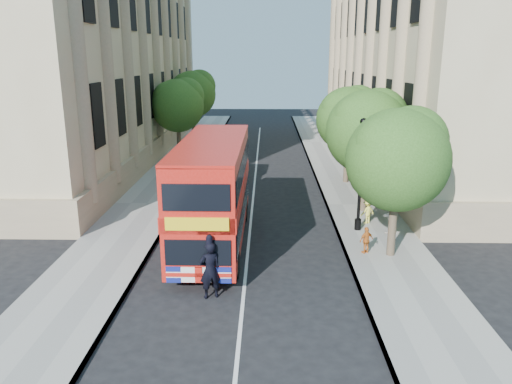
# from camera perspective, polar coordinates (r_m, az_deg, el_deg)

# --- Properties ---
(ground) EXTENTS (120.00, 120.00, 0.00)m
(ground) POSITION_cam_1_polar(r_m,az_deg,el_deg) (17.81, -1.37, -11.08)
(ground) COLOR black
(ground) RESTS_ON ground
(pavement_right) EXTENTS (3.50, 80.00, 0.12)m
(pavement_right) POSITION_cam_1_polar(r_m,az_deg,el_deg) (27.55, 11.62, -1.53)
(pavement_right) COLOR gray
(pavement_right) RESTS_ON ground
(pavement_left) EXTENTS (3.50, 80.00, 0.12)m
(pavement_left) POSITION_cam_1_polar(r_m,az_deg,el_deg) (27.87, -12.33, -1.37)
(pavement_left) COLOR gray
(pavement_left) RESTS_ON ground
(building_right) EXTENTS (12.00, 38.00, 18.00)m
(building_right) POSITION_cam_1_polar(r_m,az_deg,el_deg) (42.01, 20.14, 15.98)
(building_right) COLOR tan
(building_right) RESTS_ON ground
(building_left) EXTENTS (12.00, 38.00, 18.00)m
(building_left) POSITION_cam_1_polar(r_m,az_deg,el_deg) (42.51, -19.58, 16.01)
(building_left) COLOR tan
(building_left) RESTS_ON ground
(tree_right_near) EXTENTS (4.00, 4.00, 6.08)m
(tree_right_near) POSITION_cam_1_polar(r_m,az_deg,el_deg) (19.97, 16.00, 4.16)
(tree_right_near) COLOR #473828
(tree_right_near) RESTS_ON ground
(tree_right_mid) EXTENTS (4.20, 4.20, 6.37)m
(tree_right_mid) POSITION_cam_1_polar(r_m,az_deg,el_deg) (25.70, 12.73, 7.23)
(tree_right_mid) COLOR #473828
(tree_right_mid) RESTS_ON ground
(tree_right_far) EXTENTS (4.00, 4.00, 6.15)m
(tree_right_far) POSITION_cam_1_polar(r_m,az_deg,el_deg) (31.58, 10.61, 8.57)
(tree_right_far) COLOR #473828
(tree_right_far) RESTS_ON ground
(tree_left_far) EXTENTS (4.00, 4.00, 6.30)m
(tree_left_far) POSITION_cam_1_polar(r_m,az_deg,el_deg) (38.70, -8.90, 10.07)
(tree_left_far) COLOR #473828
(tree_left_far) RESTS_ON ground
(tree_left_back) EXTENTS (4.20, 4.20, 6.65)m
(tree_left_back) POSITION_cam_1_polar(r_m,az_deg,el_deg) (46.55, -7.20, 11.33)
(tree_left_back) COLOR #473828
(tree_left_back) RESTS_ON ground
(lamp_post) EXTENTS (0.32, 0.32, 5.16)m
(lamp_post) POSITION_cam_1_polar(r_m,az_deg,el_deg) (22.98, 11.83, 1.41)
(lamp_post) COLOR black
(lamp_post) RESTS_ON pavement_right
(double_decker_bus) EXTENTS (2.64, 9.65, 4.44)m
(double_decker_bus) POSITION_cam_1_polar(r_m,az_deg,el_deg) (21.12, -4.91, 0.30)
(double_decker_bus) COLOR #B9160C
(double_decker_bus) RESTS_ON ground
(box_van) EXTENTS (2.17, 4.75, 2.65)m
(box_van) POSITION_cam_1_polar(r_m,az_deg,el_deg) (31.05, -4.14, 3.04)
(box_van) COLOR black
(box_van) RESTS_ON ground
(police_constable) EXTENTS (0.85, 0.71, 2.00)m
(police_constable) POSITION_cam_1_polar(r_m,az_deg,el_deg) (16.93, -5.28, -8.88)
(police_constable) COLOR black
(police_constable) RESTS_ON ground
(woman_pedestrian) EXTENTS (1.01, 0.96, 1.64)m
(woman_pedestrian) POSITION_cam_1_polar(r_m,az_deg,el_deg) (23.33, 15.03, -2.59)
(woman_pedestrian) COLOR silver
(woman_pedestrian) RESTS_ON pavement_right
(child_a) EXTENTS (0.71, 0.56, 1.12)m
(child_a) POSITION_cam_1_polar(r_m,az_deg,el_deg) (20.82, 12.49, -5.39)
(child_a) COLOR orange
(child_a) RESTS_ON pavement_right
(child_b) EXTENTS (0.87, 0.74, 1.17)m
(child_b) POSITION_cam_1_polar(r_m,az_deg,el_deg) (24.45, 12.62, -2.18)
(child_b) COLOR #F6F054
(child_b) RESTS_ON pavement_right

